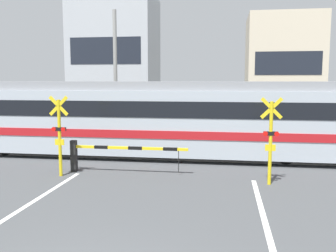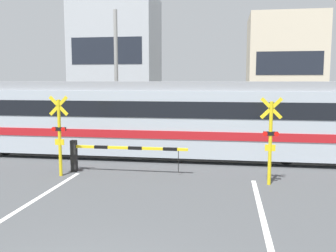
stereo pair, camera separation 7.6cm
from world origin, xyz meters
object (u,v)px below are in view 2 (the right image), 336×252
Objects in this scene: commuter_train at (141,116)px; crossing_signal_left at (59,132)px; pedestrian at (169,121)px; crossing_barrier_near at (104,152)px; crossing_signal_right at (270,137)px; crossing_barrier_far at (227,132)px.

crossing_signal_left is at bearing -117.70° from commuter_train.
crossing_signal_left reaches higher than pedestrian.
crossing_barrier_near is 1.53× the size of crossing_signal_left.
crossing_barrier_near is 1.67m from crossing_signal_left.
crossing_signal_right is (4.98, -3.76, -0.21)m from commuter_train.
crossing_signal_right is at bearing 0.00° from crossing_signal_left.
crossing_barrier_near and crossing_barrier_far have the same top height.
crossing_signal_left is (-1.32, -0.68, 0.76)m from crossing_barrier_near.
commuter_train is 6.99× the size of crossing_signal_left.
crossing_signal_left is 1.74× the size of pedestrian.
commuter_train reaches higher than crossing_signal_left.
pedestrian is (0.89, 9.07, 0.15)m from crossing_barrier_near.
crossing_barrier_far is (3.67, 2.89, -0.98)m from commuter_train.
crossing_signal_right is (5.64, -0.68, 0.76)m from crossing_barrier_near.
crossing_signal_left is 1.00× the size of crossing_signal_right.
crossing_signal_right reaches higher than crossing_barrier_near.
crossing_barrier_far is 1.53× the size of crossing_signal_left.
crossing_signal_left is at bearing -102.78° from pedestrian.
crossing_signal_right reaches higher than pedestrian.
crossing_barrier_near is 1.53× the size of crossing_signal_right.
crossing_barrier_far is 4.63m from pedestrian.
crossing_barrier_far is at bearing -42.18° from pedestrian.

